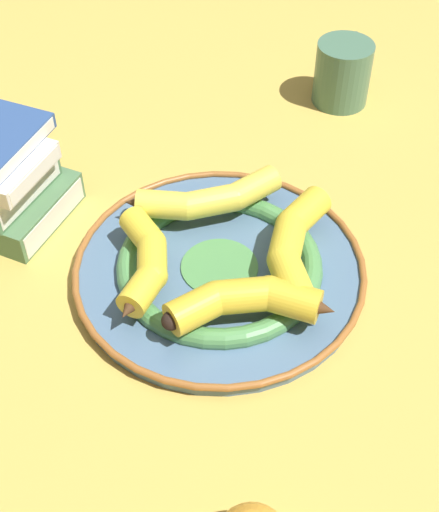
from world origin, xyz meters
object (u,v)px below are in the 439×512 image
at_px(coffee_mug, 343,71).
at_px(banana_c, 247,301).
at_px(banana_b, 294,241).
at_px(banana_a, 207,199).
at_px(decorative_bowl, 220,268).
at_px(banana_d, 146,261).

bearing_deg(coffee_mug, banana_c, -178.95).
bearing_deg(banana_b, coffee_mug, 177.33).
bearing_deg(banana_a, banana_b, -51.88).
relative_size(banana_a, banana_b, 1.01).
relative_size(banana_c, coffee_mug, 1.12).
xyz_separation_m(decorative_bowl, banana_d, (0.07, -0.05, 0.04)).
height_order(banana_d, coffee_mug, coffee_mug).
bearing_deg(decorative_bowl, banana_d, -33.14).
distance_m(banana_a, banana_b, 0.13).
relative_size(banana_c, banana_d, 1.13).
height_order(decorative_bowl, banana_d, banana_d).
relative_size(decorative_bowl, banana_c, 2.34).
height_order(decorative_bowl, banana_a, banana_a).
relative_size(banana_d, coffee_mug, 1.00).
relative_size(banana_a, banana_c, 1.20).
bearing_deg(decorative_bowl, banana_b, 137.96).
distance_m(banana_a, banana_c, 0.18).
height_order(decorative_bowl, banana_c, banana_c).
bearing_deg(banana_a, banana_c, -90.58).
xyz_separation_m(decorative_bowl, banana_b, (-0.07, 0.06, 0.04)).
xyz_separation_m(decorative_bowl, banana_c, (0.04, 0.08, 0.04)).
bearing_deg(banana_c, banana_d, -34.45).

